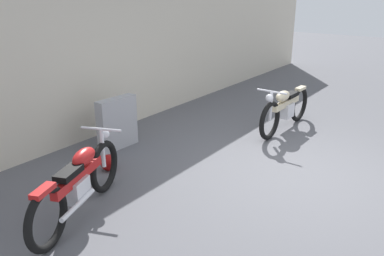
# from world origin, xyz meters

# --- Properties ---
(ground_plane) EXTENTS (40.00, 40.00, 0.00)m
(ground_plane) POSITION_xyz_m (0.00, 0.00, 0.00)
(ground_plane) COLOR #56565B
(building_wall) EXTENTS (18.00, 0.30, 3.27)m
(building_wall) POSITION_xyz_m (0.00, 4.06, 1.63)
(building_wall) COLOR beige
(building_wall) RESTS_ON ground_plane
(stone_marker) EXTENTS (0.80, 0.24, 0.94)m
(stone_marker) POSITION_xyz_m (-0.91, 3.12, 0.47)
(stone_marker) COLOR #9E9EA3
(stone_marker) RESTS_ON ground_plane
(helmet) EXTENTS (0.26, 0.26, 0.26)m
(helmet) POSITION_xyz_m (-1.68, 2.56, 0.13)
(helmet) COLOR maroon
(helmet) RESTS_ON ground_plane
(motorcycle_cream) EXTENTS (2.16, 0.60, 0.97)m
(motorcycle_cream) POSITION_xyz_m (1.77, 1.07, 0.47)
(motorcycle_cream) COLOR black
(motorcycle_cream) RESTS_ON ground_plane
(motorcycle_red) EXTENTS (2.02, 0.98, 0.96)m
(motorcycle_red) POSITION_xyz_m (-2.79, 1.85, 0.46)
(motorcycle_red) COLOR black
(motorcycle_red) RESTS_ON ground_plane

